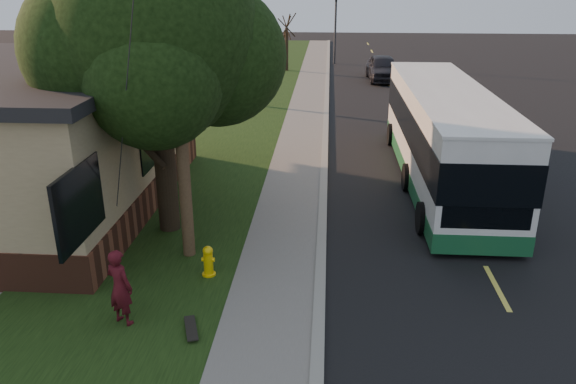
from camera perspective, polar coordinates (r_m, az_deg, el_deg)
The scene contains 17 objects.
ground at distance 13.15m, azimuth 3.29°, elevation -9.05°, with size 120.00×120.00×0.00m, color black.
road at distance 22.71m, azimuth 13.92°, elevation 3.65°, with size 8.00×80.00×0.01m, color black.
curb at distance 22.35m, azimuth 3.76°, elevation 4.10°, with size 0.25×80.00×0.12m, color gray.
sidewalk at distance 22.38m, azimuth 1.19°, elevation 4.12°, with size 2.00×80.00×0.08m, color slate.
grass_verge at distance 22.82m, azimuth -7.65°, elevation 4.25°, with size 5.00×80.00×0.07m, color black.
fire_hydrant at distance 13.21m, azimuth -8.10°, elevation -6.95°, with size 0.32×0.32×0.74m.
utility_pole at distance 12.96m, azimuth -11.29°, elevation 11.99°, with size 2.86×3.21×9.07m.
leafy_tree at distance 14.71m, azimuth -13.12°, elevation 15.02°, with size 6.30×6.00×7.80m.
bare_tree_near at distance 29.91m, azimuth -2.86°, elevation 12.61°, with size 1.38×1.21×4.31m.
bare_tree_far at distance 41.73m, azimuth -0.14°, elevation 14.87°, with size 1.38×1.21×4.03m.
traffic_signal at distance 45.49m, azimuth 4.85°, elevation 16.80°, with size 0.18×0.22×5.50m.
transit_bus at distance 19.47m, azimuth 15.51°, elevation 5.78°, with size 2.71×11.73×3.17m.
skateboarder at distance 11.68m, azimuth -16.71°, elevation -9.23°, with size 0.59×0.39×1.62m, color #470E16.
skateboard_main at distance 11.50m, azimuth -9.82°, elevation -13.50°, with size 0.47×0.88×0.08m.
skateboard_spare at distance 13.58m, azimuth -19.93°, elevation -8.80°, with size 0.62×0.65×0.07m.
dumpster at distance 19.81m, azimuth -21.60°, elevation 2.34°, with size 1.82×1.62×1.34m.
distant_car at distance 38.71m, azimuth 9.60°, elevation 12.33°, with size 1.96×4.86×1.66m, color black.
Camera 1 is at (0.07, -11.36, 6.62)m, focal length 35.00 mm.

